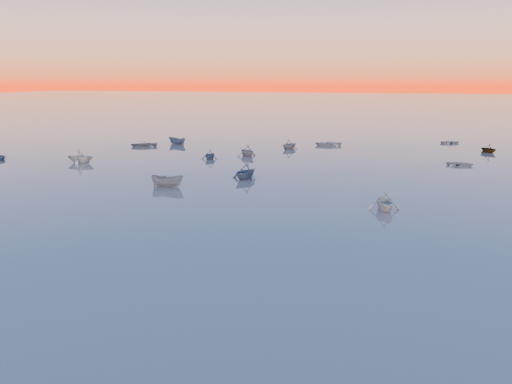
% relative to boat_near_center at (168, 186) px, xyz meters
% --- Properties ---
extents(ground, '(600.00, 600.00, 0.00)m').
position_rel_boat_near_center_xyz_m(ground, '(11.30, 66.32, 0.00)').
color(ground, '#71645E').
rests_on(ground, ground).
extents(mud_lobes, '(140.00, 6.00, 0.07)m').
position_rel_boat_near_center_xyz_m(mud_lobes, '(11.30, -34.68, 0.01)').
color(mud_lobes, black).
rests_on(mud_lobes, ground).
extents(moored_fleet, '(124.00, 58.00, 1.20)m').
position_rel_boat_near_center_xyz_m(moored_fleet, '(11.30, 19.32, 0.00)').
color(moored_fleet, silver).
rests_on(moored_fleet, ground).
extents(boat_near_center, '(1.73, 3.82, 1.30)m').
position_rel_boat_near_center_xyz_m(boat_near_center, '(0.00, 0.00, 0.00)').
color(boat_near_center, slate).
rests_on(boat_near_center, ground).
extents(boat_near_right, '(3.94, 2.54, 1.27)m').
position_rel_boat_near_center_xyz_m(boat_near_right, '(23.33, -4.02, 0.00)').
color(boat_near_right, silver).
rests_on(boat_near_right, ground).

